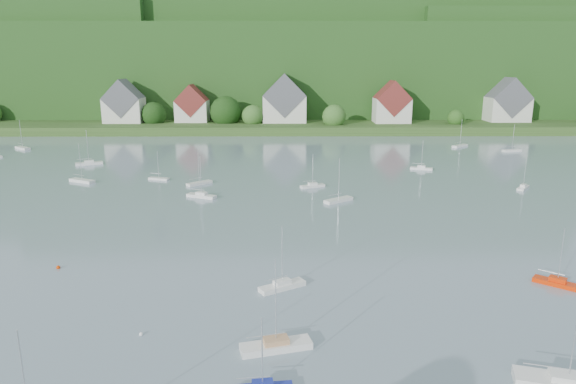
{
  "coord_description": "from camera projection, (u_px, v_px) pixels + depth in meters",
  "views": [
    {
      "loc": [
        5.08,
        -7.83,
        24.83
      ],
      "look_at": [
        5.59,
        75.0,
        4.0
      ],
      "focal_mm": 32.16,
      "sensor_mm": 36.0,
      "label": 1
    }
  ],
  "objects": [
    {
      "name": "mooring_buoy_3",
      "position": [
        58.0,
        268.0,
        64.03
      ],
      "size": [
        0.49,
        0.49,
        0.49
      ],
      "primitive_type": "sphere",
      "color": "#DD3600",
      "rests_on": "ground"
    },
    {
      "name": "village_building_3",
      "position": [
        392.0,
        105.0,
        191.97
      ],
      "size": [
        13.0,
        10.4,
        15.5
      ],
      "color": "silver",
      "rests_on": "far_shore_strip"
    },
    {
      "name": "village_building_0",
      "position": [
        124.0,
        105.0,
        192.32
      ],
      "size": [
        14.0,
        10.4,
        16.0
      ],
      "color": "silver",
      "rests_on": "far_shore_strip"
    },
    {
      "name": "mooring_buoy_1",
      "position": [
        141.0,
        335.0,
        48.36
      ],
      "size": [
        0.38,
        0.38,
        0.38
      ],
      "primitive_type": "sphere",
      "color": "white",
      "rests_on": "ground"
    },
    {
      "name": "far_shore_strip",
      "position": [
        272.0,
        122.0,
        207.21
      ],
      "size": [
        600.0,
        60.0,
        3.0
      ],
      "primitive_type": "cube",
      "color": "#2C4B1C",
      "rests_on": "ground"
    },
    {
      "name": "village_building_2",
      "position": [
        285.0,
        103.0,
        193.46
      ],
      "size": [
        16.0,
        11.44,
        18.0
      ],
      "color": "silver",
      "rests_on": "far_shore_strip"
    },
    {
      "name": "village_building_4",
      "position": [
        508.0,
        104.0,
        196.08
      ],
      "size": [
        15.0,
        10.4,
        16.5
      ],
      "color": "silver",
      "rests_on": "far_shore_strip"
    },
    {
      "name": "near_sailboat_3",
      "position": [
        282.0,
        285.0,
        58.21
      ],
      "size": [
        5.5,
        4.18,
        7.42
      ],
      "rotation": [
        0.0,
        0.0,
        0.55
      ],
      "color": "white",
      "rests_on": "ground"
    },
    {
      "name": "village_building_1",
      "position": [
        192.0,
        106.0,
        194.59
      ],
      "size": [
        12.0,
        9.36,
        14.0
      ],
      "color": "silver",
      "rests_on": "far_shore_strip"
    },
    {
      "name": "forested_ridge",
      "position": [
        276.0,
        66.0,
        268.49
      ],
      "size": [
        620.0,
        181.22,
        69.89
      ],
      "color": "#143912",
      "rests_on": "ground"
    },
    {
      "name": "near_sailboat_5",
      "position": [
        557.0,
        282.0,
        59.02
      ],
      "size": [
        4.88,
        4.35,
        6.92
      ],
      "rotation": [
        0.0,
        0.0,
        -0.68
      ],
      "color": "red",
      "rests_on": "ground"
    },
    {
      "name": "near_sailboat_2",
      "position": [
        276.0,
        345.0,
        45.82
      ],
      "size": [
        6.63,
        3.35,
        8.61
      ],
      "rotation": [
        0.0,
        0.0,
        0.26
      ],
      "color": "white",
      "rests_on": "ground"
    },
    {
      "name": "far_sailboat_cluster",
      "position": [
        310.0,
        165.0,
        126.65
      ],
      "size": [
        185.96,
        68.24,
        8.71
      ],
      "color": "white",
      "rests_on": "ground"
    },
    {
      "name": "near_sailboat_4",
      "position": [
        568.0,
        383.0,
        40.29
      ],
      "size": [
        8.21,
        4.31,
        10.68
      ],
      "rotation": [
        0.0,
        0.0,
        -0.28
      ],
      "color": "white",
      "rests_on": "ground"
    }
  ]
}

